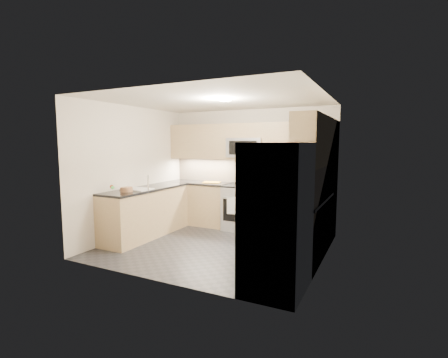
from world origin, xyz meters
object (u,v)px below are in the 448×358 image
microwave (246,148)px  utensil_bowl (305,185)px  gas_range (244,208)px  fruit_basket (126,189)px  cutting_board (212,182)px  refrigerator (277,218)px

microwave → utensil_bowl: microwave is taller
gas_range → fruit_basket: size_ratio=4.21×
cutting_board → fruit_basket: 1.98m
gas_range → refrigerator: refrigerator is taller
microwave → refrigerator: 3.04m
gas_range → microwave: (0.00, 0.12, 1.24)m
gas_range → refrigerator: size_ratio=0.51×
cutting_board → refrigerator: bearing=-47.9°
utensil_bowl → fruit_basket: (-2.75, -1.78, -0.03)m
microwave → cutting_board: microwave is taller
fruit_basket → microwave: bearing=52.6°
utensil_bowl → gas_range: bearing=178.3°
refrigerator → utensil_bowl: size_ratio=7.06×
refrigerator → utensil_bowl: bearing=94.4°
fruit_basket → gas_range: bearing=50.7°
microwave → fruit_basket: (-1.48, -1.94, -0.72)m
gas_range → refrigerator: 2.86m
microwave → utensil_bowl: bearing=-7.3°
refrigerator → cutting_board: 3.32m
cutting_board → fruit_basket: (-0.71, -1.85, 0.03)m
refrigerator → cutting_board: bearing=132.1°
gas_range → utensil_bowl: size_ratio=3.57×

